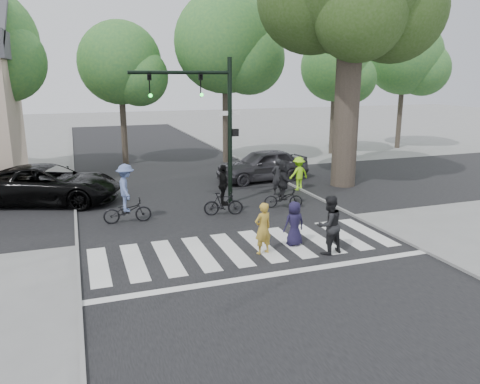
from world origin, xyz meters
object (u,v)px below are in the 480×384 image
object	(u,v)px
cyclist_mid	(223,195)
car_grey	(262,165)
cyclist_right	(284,187)
pedestrian_woman	(263,228)
pedestrian_adult	(329,225)
car_suv	(49,184)
traffic_signal	(210,111)
cyclist_left	(127,198)
pedestrian_child	(294,224)

from	to	relation	value
cyclist_mid	car_grey	distance (m)	6.46
cyclist_right	pedestrian_woman	bearing A→B (deg)	-121.68
pedestrian_adult	car_suv	xyz separation A→B (m)	(-8.21, 9.07, -0.09)
traffic_signal	cyclist_left	xyz separation A→B (m)	(-3.58, -1.32, -2.95)
cyclist_right	car_suv	bearing A→B (deg)	156.18
cyclist_mid	cyclist_right	distance (m)	2.64
traffic_signal	cyclist_left	world-z (taller)	traffic_signal
pedestrian_child	car_suv	bearing A→B (deg)	-51.79
cyclist_right	car_grey	xyz separation A→B (m)	(1.14, 5.07, -0.07)
cyclist_mid	car_suv	distance (m)	7.65
cyclist_mid	car_grey	xyz separation A→B (m)	(3.78, 5.24, -0.00)
pedestrian_adult	car_suv	distance (m)	12.23
cyclist_left	car_suv	bearing A→B (deg)	125.71
pedestrian_child	cyclist_left	bearing A→B (deg)	-46.25
car_grey	cyclist_mid	bearing A→B (deg)	-42.59
pedestrian_child	car_grey	distance (m)	9.53
pedestrian_woman	cyclist_right	world-z (taller)	cyclist_right
car_grey	pedestrian_child	bearing A→B (deg)	-22.98
traffic_signal	pedestrian_child	bearing A→B (deg)	-78.12
traffic_signal	pedestrian_adult	xyz separation A→B (m)	(1.82, -6.49, -2.99)
pedestrian_woman	traffic_signal	bearing A→B (deg)	-105.34
cyclist_mid	car_suv	size ratio (longest dim) A/B	0.34
traffic_signal	car_suv	bearing A→B (deg)	157.99
traffic_signal	cyclist_mid	world-z (taller)	traffic_signal
pedestrian_child	cyclist_mid	bearing A→B (deg)	-78.85
traffic_signal	cyclist_right	distance (m)	4.27
car_grey	traffic_signal	bearing A→B (deg)	-53.02
cyclist_mid	cyclist_right	world-z (taller)	same
pedestrian_woman	cyclist_left	bearing A→B (deg)	-66.82
pedestrian_adult	car_grey	bearing A→B (deg)	-112.49
cyclist_mid	car_suv	xyz separation A→B (m)	(-6.42, 4.16, 0.00)
cyclist_left	cyclist_right	bearing A→B (deg)	-0.92
pedestrian_child	car_suv	size ratio (longest dim) A/B	0.24
cyclist_right	car_grey	distance (m)	5.20
pedestrian_woman	pedestrian_adult	bearing A→B (deg)	146.03
traffic_signal	pedestrian_woman	world-z (taller)	traffic_signal
traffic_signal	car_suv	world-z (taller)	traffic_signal
traffic_signal	pedestrian_child	distance (m)	6.46
pedestrian_adult	cyclist_left	size ratio (longest dim) A/B	0.83
pedestrian_adult	cyclist_mid	xyz separation A→B (m)	(-1.79, 4.91, -0.09)
pedestrian_woman	cyclist_mid	distance (m)	4.25
pedestrian_adult	cyclist_mid	size ratio (longest dim) A/B	0.91
pedestrian_child	cyclist_right	size ratio (longest dim) A/B	0.73
pedestrian_adult	cyclist_right	distance (m)	5.15
pedestrian_adult	car_suv	world-z (taller)	pedestrian_adult
pedestrian_woman	pedestrian_adult	xyz separation A→B (m)	(1.88, -0.65, 0.11)
cyclist_left	cyclist_mid	size ratio (longest dim) A/B	1.10
pedestrian_adult	pedestrian_woman	bearing A→B (deg)	-30.60
cyclist_left	cyclist_mid	xyz separation A→B (m)	(3.62, -0.27, -0.13)
pedestrian_woman	car_grey	world-z (taller)	car_grey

